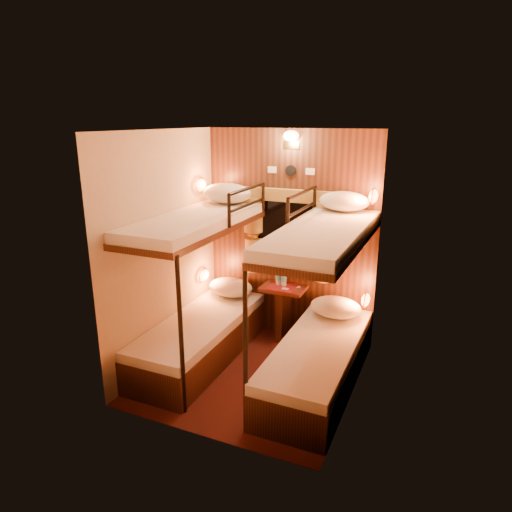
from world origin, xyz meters
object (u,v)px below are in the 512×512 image
at_px(bunk_right, 319,332).
at_px(bottle_right, 284,278).
at_px(table, 283,306).
at_px(bottle_left, 279,275).
at_px(bunk_left, 200,310).

xyz_separation_m(bunk_right, bottle_right, (-0.65, 0.81, 0.18)).
distance_m(table, bottle_left, 0.36).
xyz_separation_m(table, bottle_right, (-0.01, 0.03, 0.33)).
bearing_deg(bunk_right, bottle_right, 128.99).
height_order(bunk_left, bunk_right, same).
xyz_separation_m(bunk_right, table, (-0.65, 0.78, -0.14)).
xyz_separation_m(table, bottle_left, (-0.07, 0.04, 0.35)).
distance_m(bunk_left, table, 1.02).
height_order(table, bottle_left, bottle_left).
relative_size(bunk_left, table, 2.90).
bearing_deg(bottle_left, table, -30.28).
bearing_deg(bottle_right, bottle_left, 166.86).
height_order(bunk_left, bottle_right, bunk_left).
height_order(bunk_left, bottle_left, bunk_left).
bearing_deg(table, bottle_left, 149.72).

